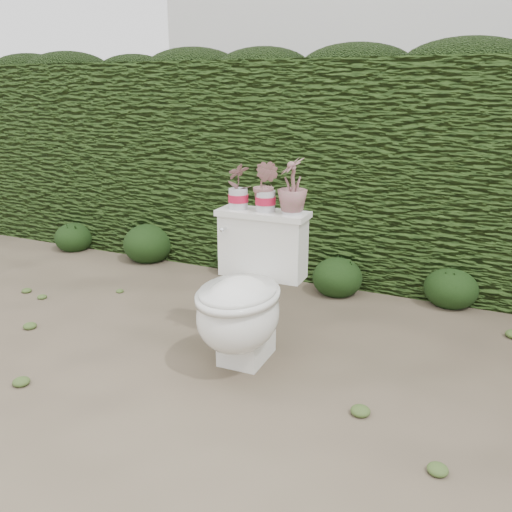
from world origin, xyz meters
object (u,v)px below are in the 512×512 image
at_px(potted_plant_left, 238,187).
at_px(potted_plant_right, 293,187).
at_px(potted_plant_center, 266,187).
at_px(toilet, 245,299).

height_order(potted_plant_left, potted_plant_right, potted_plant_right).
bearing_deg(potted_plant_right, potted_plant_center, -115.74).
xyz_separation_m(toilet, potted_plant_center, (0.01, 0.24, 0.55)).
bearing_deg(potted_plant_left, potted_plant_right, 123.63).
relative_size(potted_plant_left, potted_plant_center, 0.92).
relative_size(potted_plant_center, potted_plant_right, 0.92).
distance_m(toilet, potted_plant_center, 0.60).
relative_size(toilet, potted_plant_right, 2.77).
bearing_deg(toilet, potted_plant_left, 121.45).
relative_size(potted_plant_left, potted_plant_right, 0.84).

